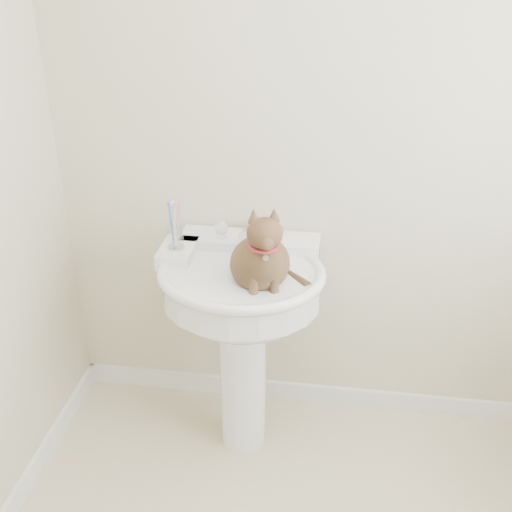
% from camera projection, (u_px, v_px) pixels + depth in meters
% --- Properties ---
extents(wall_back, '(2.20, 0.00, 2.50)m').
position_uv_depth(wall_back, '(336.00, 137.00, 2.19)').
color(wall_back, '#C2BB97').
rests_on(wall_back, ground).
extents(baseboard_back, '(2.20, 0.02, 0.09)m').
position_uv_depth(baseboard_back, '(320.00, 394.00, 2.75)').
color(baseboard_back, white).
rests_on(baseboard_back, floor).
extents(pedestal_sink, '(0.63, 0.62, 0.87)m').
position_uv_depth(pedestal_sink, '(241.00, 304.00, 2.24)').
color(pedestal_sink, white).
rests_on(pedestal_sink, floor).
extents(faucet, '(0.28, 0.12, 0.14)m').
position_uv_depth(faucet, '(248.00, 232.00, 2.27)').
color(faucet, silver).
rests_on(faucet, pedestal_sink).
extents(soap_bar, '(0.10, 0.07, 0.03)m').
position_uv_depth(soap_bar, '(259.00, 229.00, 2.36)').
color(soap_bar, orange).
rests_on(soap_bar, pedestal_sink).
extents(toothbrush_cup, '(0.07, 0.07, 0.19)m').
position_uv_depth(toothbrush_cup, '(175.00, 237.00, 2.22)').
color(toothbrush_cup, silver).
rests_on(toothbrush_cup, pedestal_sink).
extents(cat, '(0.23, 0.29, 0.43)m').
position_uv_depth(cat, '(261.00, 259.00, 2.06)').
color(cat, brown).
rests_on(cat, pedestal_sink).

